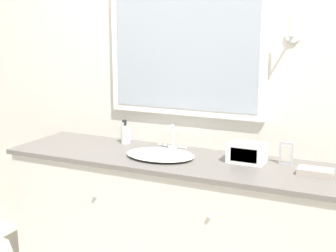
{
  "coord_description": "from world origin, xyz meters",
  "views": [
    {
      "loc": [
        1.22,
        -2.27,
        1.69
      ],
      "look_at": [
        -0.02,
        0.31,
        1.09
      ],
      "focal_mm": 50.0,
      "sensor_mm": 36.0,
      "label": 1
    }
  ],
  "objects_px": {
    "picture_frame": "(286,153)",
    "appliance_box": "(247,153)",
    "sink_basin": "(161,154)",
    "soap_bottle": "(126,134)"
  },
  "relations": [
    {
      "from": "appliance_box",
      "to": "picture_frame",
      "type": "bearing_deg",
      "value": 15.61
    },
    {
      "from": "sink_basin",
      "to": "soap_bottle",
      "type": "relative_size",
      "value": 2.64
    },
    {
      "from": "soap_bottle",
      "to": "picture_frame",
      "type": "height_order",
      "value": "soap_bottle"
    },
    {
      "from": "sink_basin",
      "to": "soap_bottle",
      "type": "bearing_deg",
      "value": 150.59
    },
    {
      "from": "sink_basin",
      "to": "appliance_box",
      "type": "xyz_separation_m",
      "value": [
        0.52,
        0.11,
        0.04
      ]
    },
    {
      "from": "sink_basin",
      "to": "soap_bottle",
      "type": "xyz_separation_m",
      "value": [
        -0.39,
        0.22,
        0.05
      ]
    },
    {
      "from": "appliance_box",
      "to": "picture_frame",
      "type": "distance_m",
      "value": 0.23
    },
    {
      "from": "picture_frame",
      "to": "appliance_box",
      "type": "bearing_deg",
      "value": -164.39
    },
    {
      "from": "sink_basin",
      "to": "soap_bottle",
      "type": "height_order",
      "value": "sink_basin"
    },
    {
      "from": "sink_basin",
      "to": "picture_frame",
      "type": "xyz_separation_m",
      "value": [
        0.75,
        0.18,
        0.05
      ]
    }
  ]
}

